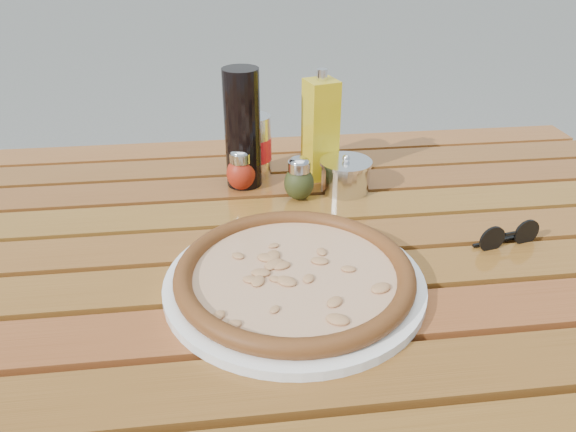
{
  "coord_description": "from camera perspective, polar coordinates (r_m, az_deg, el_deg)",
  "views": [
    {
      "loc": [
        -0.1,
        -0.76,
        1.21
      ],
      "look_at": [
        0.0,
        0.02,
        0.78
      ],
      "focal_mm": 35.0,
      "sensor_mm": 36.0,
      "label": 1
    }
  ],
  "objects": [
    {
      "name": "soda_can",
      "position": [
        1.09,
        -3.46,
        7.06
      ],
      "size": [
        0.07,
        0.07,
        0.12
      ],
      "rotation": [
        0.0,
        0.0,
        -0.12
      ],
      "color": "silver",
      "rests_on": "table"
    },
    {
      "name": "olive_oil_cruet",
      "position": [
        1.07,
        3.31,
        8.79
      ],
      "size": [
        0.07,
        0.07,
        0.21
      ],
      "rotation": [
        0.0,
        0.0,
        0.28
      ],
      "color": "gold",
      "rests_on": "table"
    },
    {
      "name": "dark_bottle",
      "position": [
        1.04,
        -4.64,
        8.83
      ],
      "size": [
        0.08,
        0.08,
        0.22
      ],
      "primitive_type": "cylinder",
      "rotation": [
        0.0,
        0.0,
        -0.25
      ],
      "color": "black",
      "rests_on": "table"
    },
    {
      "name": "table",
      "position": [
        0.94,
        0.15,
        -6.28
      ],
      "size": [
        1.4,
        0.9,
        0.75
      ],
      "color": "#3B250D",
      "rests_on": "ground"
    },
    {
      "name": "pepper_shaker",
      "position": [
        1.04,
        -4.82,
        4.73
      ],
      "size": [
        0.07,
        0.07,
        0.08
      ],
      "rotation": [
        0.0,
        0.0,
        0.39
      ],
      "color": "#AC2713",
      "rests_on": "table"
    },
    {
      "name": "sunglasses",
      "position": [
        0.93,
        21.46,
        -1.94
      ],
      "size": [
        0.11,
        0.04,
        0.04
      ],
      "rotation": [
        0.0,
        0.0,
        0.21
      ],
      "color": "black",
      "rests_on": "table"
    },
    {
      "name": "parmesan_tin",
      "position": [
        1.04,
        5.84,
        4.15
      ],
      "size": [
        0.12,
        0.12,
        0.07
      ],
      "rotation": [
        0.0,
        0.0,
        -0.33
      ],
      "color": "silver",
      "rests_on": "table"
    },
    {
      "name": "plate",
      "position": [
        0.78,
        0.66,
        -6.79
      ],
      "size": [
        0.45,
        0.45,
        0.01
      ],
      "primitive_type": "cylinder",
      "rotation": [
        0.0,
        0.0,
        0.31
      ],
      "color": "white",
      "rests_on": "table"
    },
    {
      "name": "pizza",
      "position": [
        0.77,
        0.66,
        -5.84
      ],
      "size": [
        0.4,
        0.4,
        0.03
      ],
      "rotation": [
        0.0,
        0.0,
        0.26
      ],
      "color": "beige",
      "rests_on": "plate"
    },
    {
      "name": "oregano_shaker",
      "position": [
        1.0,
        1.13,
        3.79
      ],
      "size": [
        0.07,
        0.07,
        0.08
      ],
      "rotation": [
        0.0,
        0.0,
        0.39
      ],
      "color": "#363D18",
      "rests_on": "table"
    }
  ]
}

